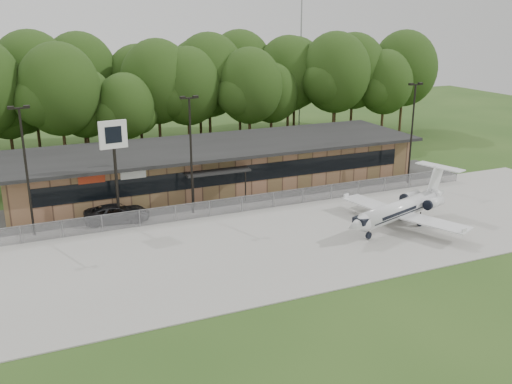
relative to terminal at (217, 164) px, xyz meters
name	(u,v)px	position (x,y,z in m)	size (l,w,h in m)	color
ground	(343,281)	(0.00, -23.94, -2.18)	(160.00, 160.00, 0.00)	#284619
apron	(288,238)	(0.00, -15.94, -2.14)	(64.00, 18.00, 0.08)	#9E9B93
parking_lot	(234,196)	(0.00, -4.44, -2.15)	(50.00, 9.00, 0.06)	#383835
terminal	(217,164)	(0.00, 0.00, 0.00)	(41.00, 11.65, 4.30)	#906248
fence	(253,203)	(0.00, -8.94, -1.40)	(46.00, 0.04, 1.52)	gray
treeline	(168,90)	(0.00, 18.06, 5.32)	(72.00, 12.00, 15.00)	#203912
radio_mast	(301,43)	(22.00, 24.06, 10.32)	(0.20, 0.20, 25.00)	gray
light_pole_left	(25,162)	(-18.00, -7.44, 3.80)	(1.55, 0.30, 10.23)	black
light_pole_mid	(191,147)	(-5.00, -7.44, 3.80)	(1.55, 0.30, 10.23)	black
light_pole_right	(412,126)	(18.00, -7.44, 3.80)	(1.55, 0.30, 10.23)	black
business_jet	(402,209)	(9.57, -17.40, -0.62)	(12.77, 11.45, 4.34)	silver
suv	(117,213)	(-11.41, -6.89, -1.43)	(2.49, 5.40, 1.50)	#272729
pole_sign	(114,146)	(-11.31, -7.14, 4.41)	(2.27, 0.50, 8.60)	black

